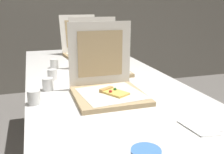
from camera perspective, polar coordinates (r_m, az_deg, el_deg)
table at (r=1.60m, az=-2.56°, el=-2.04°), size 0.88×2.33×0.73m
pizza_box_front at (r=1.29m, az=-1.02°, el=-1.92°), size 0.34×0.34×0.36m
pizza_box_middle at (r=1.76m, az=-2.82°, el=2.83°), size 0.35×0.38×0.36m
pizza_box_back at (r=2.30m, az=-6.06°, el=5.80°), size 0.38×0.45×0.35m
cup_white_near_left at (r=1.24m, az=-16.79°, el=-4.31°), size 0.06×0.06×0.07m
cup_white_far at (r=1.91m, az=-12.59°, el=2.89°), size 0.06×0.06×0.07m
cup_white_near_center at (r=1.42m, az=-13.93°, el=-1.54°), size 0.06×0.06×0.07m
cup_white_mid at (r=1.61m, az=-12.99°, el=0.51°), size 0.06×0.06×0.07m
napkin_pile at (r=1.05m, az=19.83°, el=-10.10°), size 0.16×0.16×0.01m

